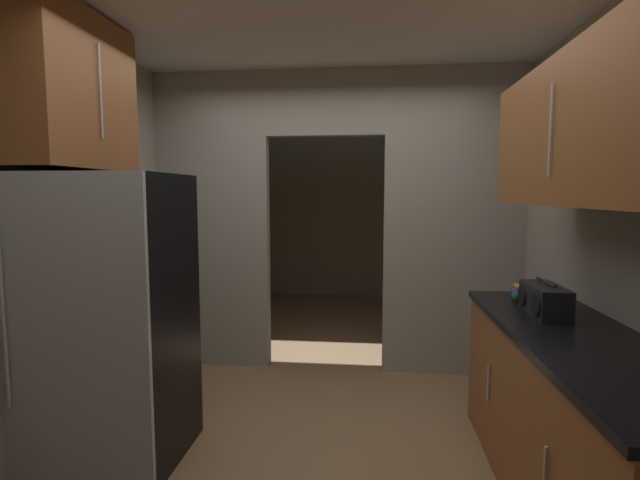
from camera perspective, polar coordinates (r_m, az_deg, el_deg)
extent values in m
plane|color=#93704C|center=(3.11, -0.56, -25.18)|extent=(20.00, 20.00, 0.00)
cube|color=silver|center=(3.31, 0.41, 25.07)|extent=(3.66, 7.07, 0.06)
cube|color=#9E998C|center=(4.43, -12.77, 2.14)|extent=(1.02, 0.12, 2.66)
cube|color=#9E998C|center=(4.25, 15.84, 1.93)|extent=(1.20, 0.12, 2.66)
cube|color=#9E998C|center=(4.28, 0.66, 16.25)|extent=(1.04, 0.12, 0.57)
cube|color=gray|center=(7.35, 3.66, 3.60)|extent=(3.26, 0.10, 2.66)
cube|color=gray|center=(6.07, -12.11, 3.06)|extent=(0.10, 3.15, 2.66)
cube|color=gray|center=(5.90, 18.52, 2.83)|extent=(0.10, 3.15, 2.66)
cube|color=black|center=(3.10, -23.98, -8.65)|extent=(0.84, 0.70, 1.70)
cube|color=#B7BABC|center=(2.80, -27.75, -10.31)|extent=(0.84, 0.03, 1.70)
cylinder|color=#B7BABC|center=(2.97, -33.96, -8.05)|extent=(0.02, 0.02, 0.94)
cube|color=brown|center=(2.78, 28.50, -19.63)|extent=(0.58, 2.06, 0.87)
cube|color=black|center=(2.62, 28.98, -10.54)|extent=(0.62, 2.06, 0.04)
cylinder|color=#B7BABC|center=(2.28, 25.56, -24.09)|extent=(0.01, 0.01, 0.22)
cylinder|color=#B7BABC|center=(3.07, 19.70, -15.94)|extent=(0.01, 0.01, 0.22)
cube|color=brown|center=(2.54, 30.06, 11.50)|extent=(0.34, 1.86, 0.70)
cylinder|color=#B7BABC|center=(2.48, 26.13, 11.86)|extent=(0.01, 0.01, 0.42)
cube|color=brown|center=(3.26, -27.87, 15.57)|extent=(0.34, 0.92, 0.91)
cylinder|color=#B7BABC|center=(3.16, -25.02, 16.01)|extent=(0.01, 0.01, 0.54)
cube|color=black|center=(2.94, 25.59, -6.61)|extent=(0.17, 0.39, 0.17)
cylinder|color=#262626|center=(2.92, 25.67, -4.61)|extent=(0.02, 0.27, 0.02)
cylinder|color=black|center=(2.80, 24.65, -7.14)|extent=(0.01, 0.12, 0.12)
cylinder|color=black|center=(3.02, 23.24, -6.19)|extent=(0.01, 0.12, 0.12)
cube|color=black|center=(3.27, 23.37, -6.58)|extent=(0.14, 0.15, 0.03)
cube|color=#388C47|center=(3.25, 23.33, -6.20)|extent=(0.13, 0.13, 0.02)
cube|color=#2D609E|center=(3.24, 23.32, -5.81)|extent=(0.11, 0.16, 0.02)
cube|color=#8C3893|center=(3.26, 23.41, -5.41)|extent=(0.12, 0.14, 0.02)
cube|color=gold|center=(3.25, 23.61, -5.19)|extent=(0.14, 0.14, 0.01)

